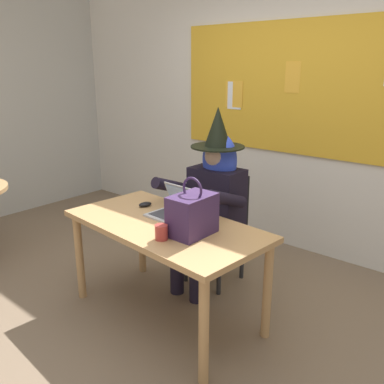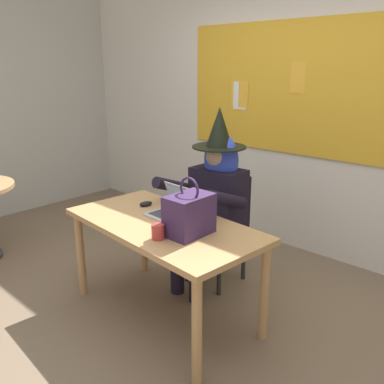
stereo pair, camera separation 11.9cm
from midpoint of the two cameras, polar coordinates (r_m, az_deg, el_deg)
ground_plane at (r=3.11m, az=-4.08°, el=-17.30°), size 24.00×24.00×0.00m
wall_back_bulletin at (r=4.07m, az=15.22°, el=12.65°), size 6.01×1.92×2.94m
desk_main at (r=2.88m, az=-2.76°, el=-5.85°), size 1.49×0.84×0.72m
chair_at_desk at (r=3.47m, az=5.14°, el=-4.10°), size 0.43×0.43×0.90m
person_costumed at (r=3.28m, az=4.00°, el=0.04°), size 0.59×0.68×1.46m
laptop at (r=2.96m, az=-1.59°, el=-2.31°), size 0.30×0.31×0.21m
computer_mouse at (r=3.18m, az=-5.32°, el=-1.62°), size 0.09×0.12×0.03m
handbag at (r=2.60m, az=0.94°, el=-3.10°), size 0.20×0.30×0.38m
coffee_mug at (r=2.57m, az=-3.40°, el=-5.50°), size 0.08×0.08×0.09m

